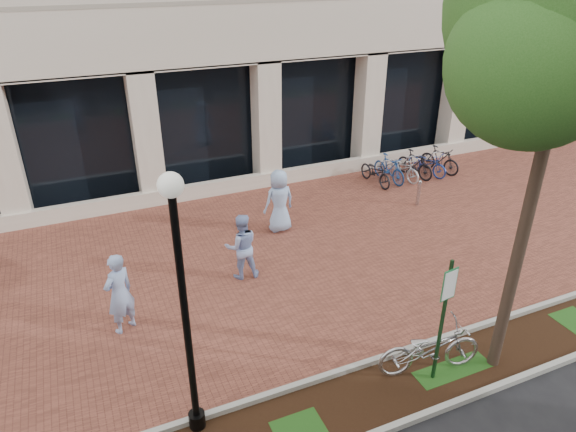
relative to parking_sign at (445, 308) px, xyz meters
name	(u,v)px	position (x,y,z in m)	size (l,w,h in m)	color
ground	(265,259)	(-1.39, 5.30, -1.66)	(120.00, 120.00, 0.00)	black
brick_plaza	(265,259)	(-1.39, 5.30, -1.66)	(40.00, 9.00, 0.01)	brown
planting_strip	(369,399)	(-1.39, 0.05, -1.66)	(40.00, 1.50, 0.01)	black
curb_plaza_side	(349,369)	(-1.39, 0.80, -1.60)	(40.00, 0.12, 0.12)	#A5A49B
curb_street_side	(392,427)	(-1.39, -0.70, -1.60)	(40.00, 0.12, 0.12)	#A5A49B
parking_sign	(445,308)	(0.00, 0.00, 0.00)	(0.34, 0.07, 2.64)	#133518
lamppost	(184,301)	(-4.40, 0.70, 0.97)	(0.36, 0.36, 4.68)	black
street_tree	(573,26)	(1.41, -0.10, 4.64)	(4.40, 3.67, 8.37)	#443126
locked_bicycle	(430,348)	(0.03, 0.24, -1.13)	(0.71, 2.05, 1.07)	#B5B5B9
pedestrian_left	(119,294)	(-5.18, 3.83, -0.73)	(0.68, 0.44, 1.86)	#95ADDF
pedestrian_mid	(241,246)	(-2.18, 4.78, -0.81)	(0.83, 0.65, 1.71)	#94A9DD
pedestrian_right	(279,201)	(-0.40, 6.66, -0.73)	(0.91, 0.59, 1.87)	#99B7E5
bollard	(419,192)	(4.34, 6.45, -1.22)	(0.12, 0.12, 0.86)	#ADADB2
bike_rack_cluster	(408,166)	(5.36, 8.46, -1.20)	(3.58, 1.77, 0.98)	black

